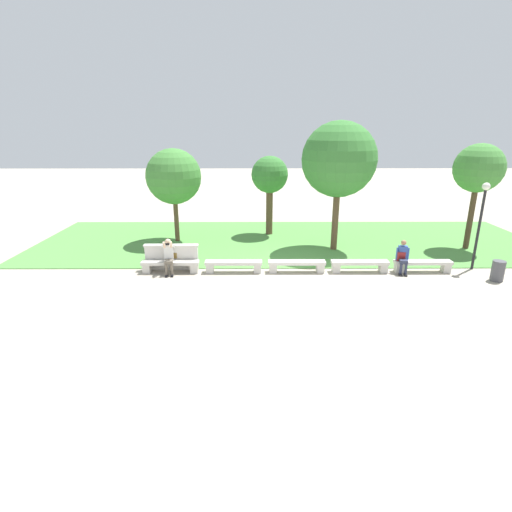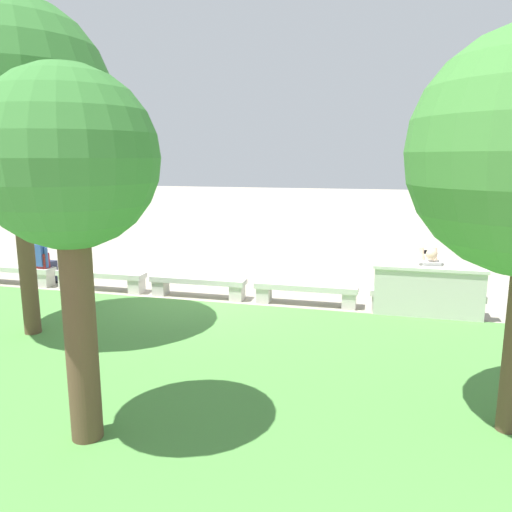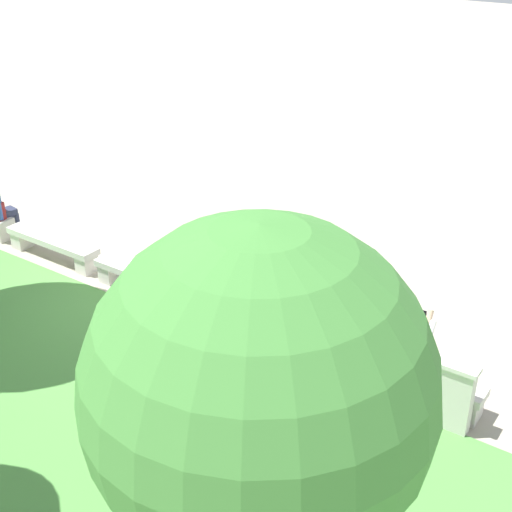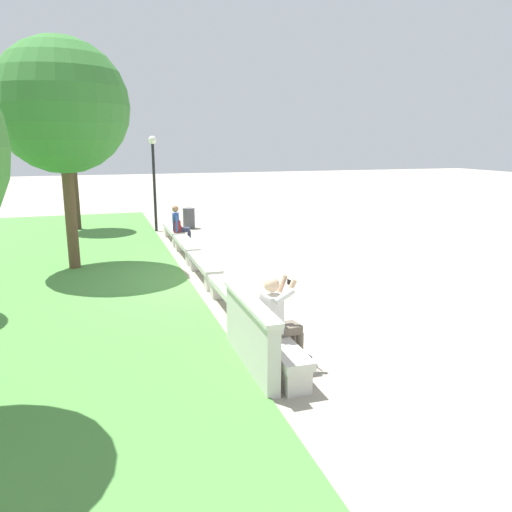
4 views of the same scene
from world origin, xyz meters
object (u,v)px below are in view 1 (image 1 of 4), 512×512
at_px(bench_main, 170,265).
at_px(tree_far_back, 479,169).
at_px(person_distant, 403,256).
at_px(tree_right_background, 339,160).
at_px(lamp_post, 482,213).
at_px(bench_end, 423,264).
at_px(tree_left_background, 270,176).
at_px(bench_near, 234,265).
at_px(bench_mid, 297,265).
at_px(trash_bin, 498,271).
at_px(person_photographer, 169,255).
at_px(tree_behind_wall, 174,177).
at_px(bench_far, 360,264).
at_px(backpack, 401,256).

height_order(bench_main, tree_far_back, tree_far_back).
bearing_deg(person_distant, tree_right_background, 123.74).
bearing_deg(lamp_post, bench_main, -178.43).
relative_size(bench_end, tree_left_background, 0.55).
distance_m(bench_near, bench_mid, 2.41).
relative_size(trash_bin, lamp_post, 0.22).
xyz_separation_m(bench_end, person_photographer, (-9.66, -0.08, 0.43)).
distance_m(tree_behind_wall, tree_left_background, 4.69).
distance_m(bench_mid, tree_right_background, 5.10).
xyz_separation_m(bench_mid, person_distant, (3.99, -0.07, 0.37)).
relative_size(bench_mid, person_photographer, 1.64).
bearing_deg(person_photographer, lamp_post, 1.94).
xyz_separation_m(bench_near, tree_left_background, (1.56, 5.68, 2.67)).
distance_m(person_distant, lamp_post, 3.33).
height_order(bench_far, tree_far_back, tree_far_back).
bearing_deg(tree_far_back, backpack, -143.45).
xyz_separation_m(bench_near, bench_end, (7.22, 0.00, 0.00)).
distance_m(bench_end, lamp_post, 2.87).
relative_size(bench_far, tree_left_background, 0.55).
bearing_deg(bench_near, bench_far, 0.00).
bearing_deg(tree_behind_wall, bench_end, -23.35).
relative_size(bench_near, tree_right_background, 0.39).
bearing_deg(person_photographer, tree_right_background, 23.93).
relative_size(bench_main, backpack, 5.07).
xyz_separation_m(bench_far, bench_end, (2.41, 0.00, 0.00)).
height_order(bench_mid, lamp_post, lamp_post).
relative_size(bench_end, lamp_post, 0.64).
distance_m(bench_far, trash_bin, 4.82).
bearing_deg(tree_far_back, person_distant, -142.46).
height_order(person_distant, tree_right_background, tree_right_background).
relative_size(bench_mid, bench_far, 1.00).
height_order(bench_end, person_photographer, person_photographer).
relative_size(bench_mid, tree_right_background, 0.39).
bearing_deg(lamp_post, bench_mid, -177.34).
bearing_deg(person_distant, bench_mid, 179.06).
bearing_deg(bench_end, backpack, 179.17).
relative_size(bench_far, backpack, 5.07).
bearing_deg(bench_far, tree_right_background, 98.33).
bearing_deg(bench_end, trash_bin, -21.55).
relative_size(bench_mid, tree_behind_wall, 0.49).
xyz_separation_m(tree_left_background, trash_bin, (7.99, -6.60, -2.60)).
distance_m(person_distant, tree_right_background, 4.90).
height_order(bench_near, bench_far, same).
distance_m(bench_far, lamp_post, 4.91).
distance_m(bench_main, tree_far_back, 13.60).
distance_m(tree_left_background, tree_right_background, 4.05).
bearing_deg(tree_left_background, bench_near, -105.38).
xyz_separation_m(tree_left_background, tree_right_background, (2.82, -2.73, 1.00)).
distance_m(bench_near, bench_far, 4.82).
relative_size(bench_mid, tree_left_background, 0.55).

